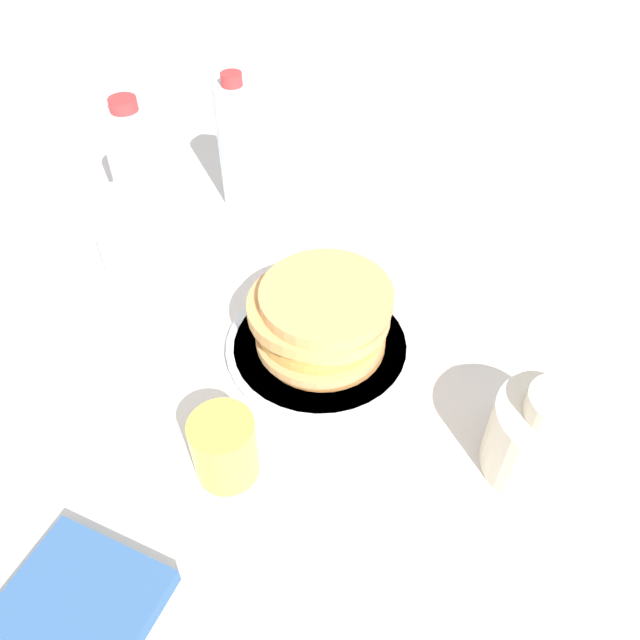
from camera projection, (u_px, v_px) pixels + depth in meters
name	position (u px, v px, depth m)	size (l,w,h in m)	color
ground_plane	(313.00, 347.00, 0.80)	(4.00, 4.00, 0.00)	silver
plate	(320.00, 346.00, 0.79)	(0.24, 0.24, 0.01)	silver
pancake_stack	(322.00, 318.00, 0.76)	(0.17, 0.17, 0.09)	#BE7A3C
juice_glass	(225.00, 448.00, 0.65)	(0.07, 0.07, 0.08)	yellow
cream_jug	(544.00, 438.00, 0.65)	(0.12, 0.12, 0.12)	beige
water_bottle_near	(139.00, 266.00, 0.77)	(0.08, 0.08, 0.21)	silver
water_bottle_mid	(138.00, 165.00, 0.94)	(0.08, 0.08, 0.20)	white
water_bottle_far	(238.00, 146.00, 0.96)	(0.06, 0.06, 0.21)	silver
napkin	(74.00, 614.00, 0.56)	(0.19, 0.19, 0.02)	#33598C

